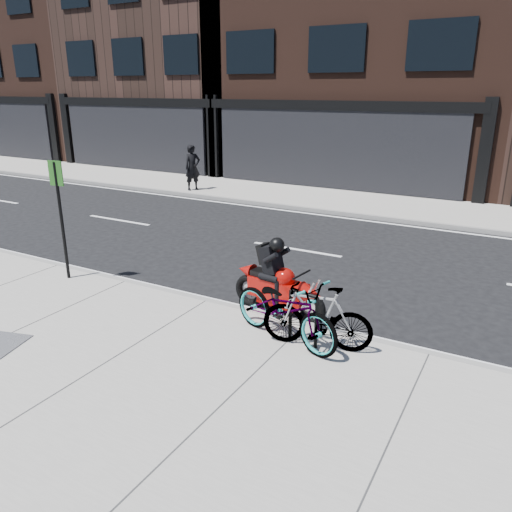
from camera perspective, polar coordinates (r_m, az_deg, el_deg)
The scene contains 12 objects.
ground at distance 10.91m, azimuth 0.21°, elevation -2.08°, with size 120.00×120.00×0.00m, color black.
sidewalk_near at distance 7.37m, azimuth -19.57°, elevation -13.56°, with size 60.00×6.00×0.13m, color gray.
sidewalk_far at distance 17.81m, azimuth 12.46°, elevation 5.89°, with size 60.00×3.50×0.13m, color gray.
building_west at distance 35.82m, azimuth -21.35°, elevation 22.10°, with size 10.00×10.00×13.50m, color black.
building_midwest at distance 28.99m, azimuth -7.21°, elevation 22.74°, with size 10.00×10.00×12.00m, color black.
building_center at distance 24.67m, azimuth 14.02°, elevation 26.04°, with size 12.00×10.00×14.50m, color black.
bike_rack at distance 7.61m, azimuth 5.42°, elevation -6.57°, with size 0.51×0.11×0.85m.
bicycle_front at distance 7.66m, azimuth 3.36°, elevation -6.06°, with size 0.71×2.03×1.07m, color gray.
bicycle_rear at distance 7.53m, azimuth 7.01°, elevation -6.91°, with size 0.47×1.66×1.00m, color gray.
motorcycle at distance 8.77m, azimuth 3.03°, elevation -3.32°, with size 1.92×0.63×1.43m.
pedestrian at distance 19.44m, azimuth -7.26°, elevation 9.99°, with size 0.62×0.41×1.71m, color black.
sign_post at distance 10.65m, azimuth -21.46°, elevation 4.92°, with size 0.33×0.07×2.41m.
Camera 1 is at (4.95, -8.93, 3.86)m, focal length 35.00 mm.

